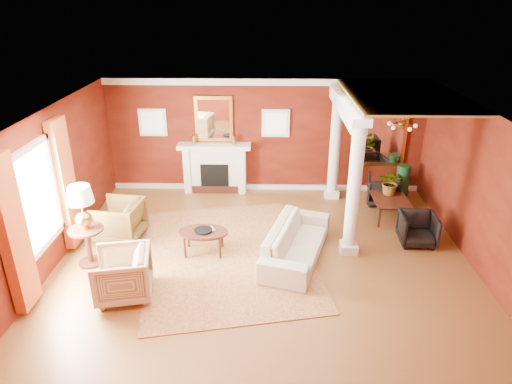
{
  "coord_description": "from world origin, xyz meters",
  "views": [
    {
      "loc": [
        0.03,
        -7.67,
        4.87
      ],
      "look_at": [
        -0.18,
        0.67,
        1.15
      ],
      "focal_mm": 32.0,
      "sensor_mm": 36.0,
      "label": 1
    }
  ],
  "objects_px": {
    "sofa": "(297,237)",
    "side_table": "(83,212)",
    "armchair_stripe": "(122,272)",
    "armchair_leopard": "(119,218)",
    "coffee_table": "(203,233)",
    "dining_table": "(389,199)"
  },
  "relations": [
    {
      "from": "armchair_leopard",
      "to": "armchair_stripe",
      "type": "height_order",
      "value": "armchair_stripe"
    },
    {
      "from": "coffee_table",
      "to": "dining_table",
      "type": "distance_m",
      "value": 4.49
    },
    {
      "from": "sofa",
      "to": "armchair_stripe",
      "type": "bearing_deg",
      "value": 130.07
    },
    {
      "from": "armchair_leopard",
      "to": "coffee_table",
      "type": "xyz_separation_m",
      "value": [
        1.86,
        -0.58,
        -0.01
      ]
    },
    {
      "from": "coffee_table",
      "to": "dining_table",
      "type": "relative_size",
      "value": 0.7
    },
    {
      "from": "side_table",
      "to": "armchair_stripe",
      "type": "bearing_deg",
      "value": -46.32
    },
    {
      "from": "armchair_stripe",
      "to": "side_table",
      "type": "distance_m",
      "value": 1.53
    },
    {
      "from": "armchair_leopard",
      "to": "coffee_table",
      "type": "height_order",
      "value": "armchair_leopard"
    },
    {
      "from": "sofa",
      "to": "side_table",
      "type": "bearing_deg",
      "value": 111.11
    },
    {
      "from": "dining_table",
      "to": "armchair_stripe",
      "type": "bearing_deg",
      "value": 121.22
    },
    {
      "from": "sofa",
      "to": "armchair_stripe",
      "type": "relative_size",
      "value": 2.5
    },
    {
      "from": "armchair_stripe",
      "to": "dining_table",
      "type": "xyz_separation_m",
      "value": [
        5.3,
        3.24,
        -0.08
      ]
    },
    {
      "from": "armchair_leopard",
      "to": "armchair_stripe",
      "type": "bearing_deg",
      "value": 26.08
    },
    {
      "from": "sofa",
      "to": "coffee_table",
      "type": "height_order",
      "value": "sofa"
    },
    {
      "from": "side_table",
      "to": "armchair_leopard",
      "type": "bearing_deg",
      "value": 73.6
    },
    {
      "from": "sofa",
      "to": "side_table",
      "type": "relative_size",
      "value": 1.45
    },
    {
      "from": "sofa",
      "to": "coffee_table",
      "type": "bearing_deg",
      "value": 103.24
    },
    {
      "from": "armchair_stripe",
      "to": "side_table",
      "type": "xyz_separation_m",
      "value": [
        -0.96,
        1.0,
        0.64
      ]
    },
    {
      "from": "sofa",
      "to": "coffee_table",
      "type": "xyz_separation_m",
      "value": [
        -1.84,
        0.11,
        -0.01
      ]
    },
    {
      "from": "armchair_leopard",
      "to": "coffee_table",
      "type": "bearing_deg",
      "value": 80.45
    },
    {
      "from": "armchair_leopard",
      "to": "armchair_stripe",
      "type": "relative_size",
      "value": 0.99
    },
    {
      "from": "armchair_leopard",
      "to": "coffee_table",
      "type": "distance_m",
      "value": 1.95
    }
  ]
}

